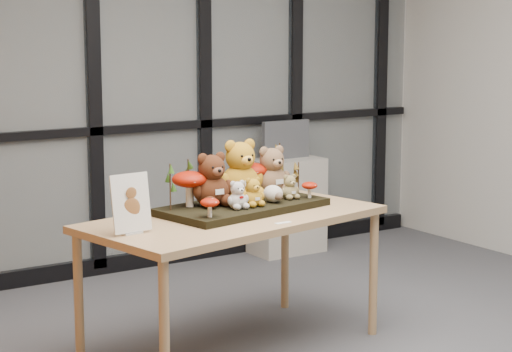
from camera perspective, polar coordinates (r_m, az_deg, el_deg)
room_shell at (r=4.75m, az=7.13°, el=7.80°), size 5.00×5.00×5.00m
glass_partition at (r=6.84m, az=-6.49°, el=6.06°), size 4.90×0.06×2.78m
display_table at (r=5.07m, az=-1.38°, el=-3.15°), size 1.77×1.11×0.77m
diorama_tray at (r=5.18m, az=-0.84°, el=-1.91°), size 1.02×0.64×0.04m
bear_pooh_yellow at (r=5.29m, az=-0.99°, el=0.62°), size 0.33×0.31×0.37m
bear_brown_medium at (r=5.09m, az=-2.75°, el=-0.03°), size 0.29×0.27×0.33m
bear_tan_back at (r=5.42m, az=0.96°, el=0.51°), size 0.28×0.26×0.32m
bear_small_yellow at (r=5.08m, az=-0.19°, el=-0.89°), size 0.15×0.14×0.18m
bear_white_bow at (r=5.01m, az=-1.15°, el=-1.06°), size 0.15×0.14×0.17m
bear_beige_small at (r=5.30m, az=2.08°, el=-0.58°), size 0.14×0.13×0.16m
plush_cream_hedgehog at (r=5.19m, az=1.06°, el=-1.04°), size 0.09×0.09×0.11m
mushroom_back_left at (r=5.08m, az=-4.11°, el=-0.69°), size 0.19×0.19×0.22m
mushroom_back_right at (r=5.41m, az=-0.27°, el=-0.07°), size 0.19×0.19×0.21m
mushroom_front_left at (r=4.80m, az=-2.86°, el=-1.90°), size 0.10×0.10×0.11m
mushroom_front_right at (r=5.34m, az=3.31°, el=-0.81°), size 0.09×0.09×0.10m
sprig_green_far_left at (r=4.98m, az=-5.30°, el=-0.68°), size 0.05×0.05×0.25m
sprig_green_mid_left at (r=5.12m, az=-4.18°, el=-0.37°), size 0.05×0.05×0.26m
sprig_dry_far_right at (r=5.50m, az=1.46°, el=0.52°), size 0.05×0.05×0.30m
sprig_dry_mid_right at (r=5.44m, az=2.63°, el=-0.13°), size 0.05×0.05×0.19m
sprig_green_centre at (r=5.26m, az=-2.65°, el=-0.55°), size 0.05×0.05×0.17m
sign_holder at (r=4.63m, az=-7.69°, el=-1.84°), size 0.22×0.07×0.30m
label_card at (r=4.86m, az=1.68°, el=-2.90°), size 0.09×0.03×0.00m
cabinet at (r=7.35m, az=1.91°, el=-1.84°), size 0.56×0.33×0.75m
monitor at (r=7.28m, az=1.85°, el=2.25°), size 0.42×0.04×0.30m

